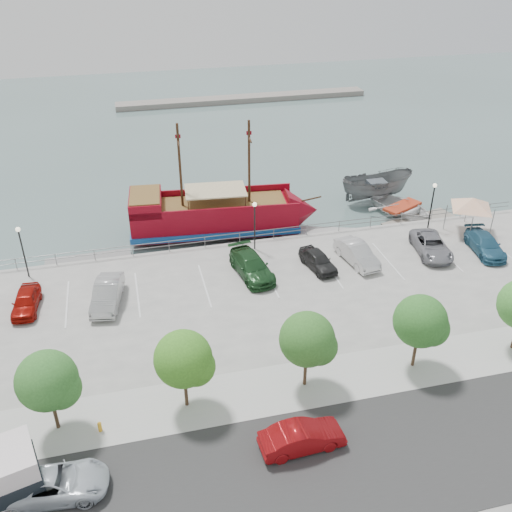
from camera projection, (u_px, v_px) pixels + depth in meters
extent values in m
plane|color=#4E6562|center=(275.00, 302.00, 42.87)|extent=(160.00, 160.00, 0.00)
cube|color=#2E2E2E|center=(360.00, 461.00, 28.95)|extent=(100.00, 8.00, 0.04)
cube|color=#AEAEAE|center=(320.00, 381.00, 33.98)|extent=(100.00, 4.00, 0.05)
cylinder|color=slate|center=(251.00, 232.00, 48.41)|extent=(50.00, 0.06, 0.06)
cylinder|color=slate|center=(251.00, 236.00, 48.62)|extent=(50.00, 0.06, 0.06)
cube|color=gray|center=(243.00, 99.00, 90.80)|extent=(40.00, 3.00, 0.80)
cube|color=maroon|center=(214.00, 216.00, 51.40)|extent=(15.03, 5.93, 2.38)
cube|color=#164B98|center=(215.00, 224.00, 51.79)|extent=(15.33, 6.23, 0.55)
cone|color=maroon|center=(302.00, 211.00, 52.43)|extent=(3.33, 4.65, 4.40)
cube|color=maroon|center=(145.00, 202.00, 49.71)|extent=(3.17, 4.82, 1.28)
cube|color=brown|center=(145.00, 195.00, 49.36)|extent=(2.95, 4.44, 0.11)
cube|color=brown|center=(219.00, 204.00, 50.83)|extent=(12.24, 5.13, 0.14)
cube|color=maroon|center=(212.00, 191.00, 52.51)|extent=(14.62, 1.55, 0.64)
cube|color=maroon|center=(216.00, 212.00, 48.76)|extent=(14.62, 1.55, 0.64)
cylinder|color=#382111|center=(249.00, 163.00, 49.31)|extent=(0.24, 0.24, 7.52)
cylinder|color=#382111|center=(180.00, 167.00, 48.54)|extent=(0.24, 0.24, 7.52)
cylinder|color=#382111|center=(249.00, 137.00, 48.15)|extent=(0.38, 2.75, 0.13)
cylinder|color=#382111|center=(178.00, 141.00, 47.38)|extent=(0.38, 2.75, 0.13)
cube|color=beige|center=(215.00, 190.00, 50.12)|extent=(5.62, 3.96, 0.11)
cylinder|color=#382111|center=(309.00, 199.00, 51.96)|extent=(2.29, 0.36, 0.54)
imported|color=slate|center=(376.00, 188.00, 57.56)|extent=(7.51, 2.87, 2.90)
imported|color=silver|center=(402.00, 210.00, 54.95)|extent=(7.10, 7.97, 1.36)
cube|color=gray|center=(89.00, 261.00, 47.65)|extent=(7.05, 2.18, 0.40)
cube|color=#989694|center=(320.00, 233.00, 51.87)|extent=(7.15, 4.06, 0.39)
cube|color=gray|center=(419.00, 222.00, 53.91)|extent=(7.63, 3.77, 0.42)
cylinder|color=slate|center=(445.00, 217.00, 50.30)|extent=(0.09, 0.09, 2.36)
cylinder|color=slate|center=(467.00, 210.00, 51.56)|extent=(0.09, 0.09, 2.36)
cylinder|color=slate|center=(471.00, 230.00, 48.25)|extent=(0.09, 0.09, 2.36)
cylinder|color=slate|center=(492.00, 222.00, 49.52)|extent=(0.09, 0.09, 2.36)
pyramid|color=white|center=(473.00, 198.00, 48.85)|extent=(5.66, 5.66, 0.96)
imported|color=silver|center=(54.00, 484.00, 26.97)|extent=(5.26, 2.77, 1.41)
imported|color=maroon|center=(302.00, 437.00, 29.36)|extent=(4.56, 1.82, 1.47)
cylinder|color=gold|center=(100.00, 428.00, 30.54)|extent=(0.21, 0.21, 0.53)
sphere|color=gold|center=(99.00, 424.00, 30.39)|extent=(0.23, 0.23, 0.23)
cylinder|color=black|center=(24.00, 254.00, 43.07)|extent=(0.12, 0.12, 4.00)
sphere|color=#FFF2CC|center=(18.00, 229.00, 42.01)|extent=(0.36, 0.36, 0.36)
cylinder|color=black|center=(255.00, 228.00, 46.79)|extent=(0.12, 0.12, 4.00)
sphere|color=#FFF2CC|center=(255.00, 204.00, 45.73)|extent=(0.36, 0.36, 0.36)
cylinder|color=black|center=(431.00, 208.00, 50.10)|extent=(0.12, 0.12, 4.00)
sphere|color=#FFF2CC|center=(435.00, 185.00, 49.04)|extent=(0.36, 0.36, 0.36)
cylinder|color=#473321|center=(55.00, 413.00, 30.33)|extent=(0.20, 0.20, 2.20)
sphere|color=#2D6125|center=(47.00, 380.00, 29.16)|extent=(3.20, 3.20, 3.20)
sphere|color=#2D6125|center=(60.00, 388.00, 29.24)|extent=(2.20, 2.20, 2.20)
cylinder|color=#473321|center=(186.00, 391.00, 31.77)|extent=(0.20, 0.20, 2.20)
sphere|color=#38741F|center=(183.00, 359.00, 30.61)|extent=(3.20, 3.20, 3.20)
sphere|color=#38741F|center=(195.00, 366.00, 30.69)|extent=(2.20, 2.20, 2.20)
cylinder|color=#473321|center=(305.00, 370.00, 33.22)|extent=(0.20, 0.20, 2.20)
sphere|color=#2E5F22|center=(307.00, 339.00, 32.06)|extent=(3.20, 3.20, 3.20)
sphere|color=#2E5F22|center=(319.00, 346.00, 32.13)|extent=(2.20, 2.20, 2.20)
cylinder|color=#473321|center=(415.00, 351.00, 34.67)|extent=(0.20, 0.20, 2.20)
sphere|color=#2A6023|center=(420.00, 321.00, 33.51)|extent=(3.20, 3.20, 3.20)
sphere|color=#2A6023|center=(431.00, 328.00, 33.58)|extent=(2.20, 2.20, 2.20)
imported|color=#980E07|center=(26.00, 301.00, 39.98)|extent=(1.96, 4.22, 1.40)
imported|color=#A6A6A6|center=(107.00, 294.00, 40.53)|extent=(2.62, 5.21, 1.64)
imported|color=#1E4722|center=(252.00, 266.00, 43.89)|extent=(3.07, 5.78, 1.60)
imported|color=black|center=(318.00, 260.00, 44.83)|extent=(2.42, 4.35, 1.40)
imported|color=silver|center=(357.00, 253.00, 45.56)|extent=(2.43, 5.01, 1.58)
imported|color=gray|center=(431.00, 246.00, 46.80)|extent=(3.29, 5.58, 1.45)
imported|color=#275A76|center=(485.00, 244.00, 46.97)|extent=(2.70, 5.21, 1.44)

